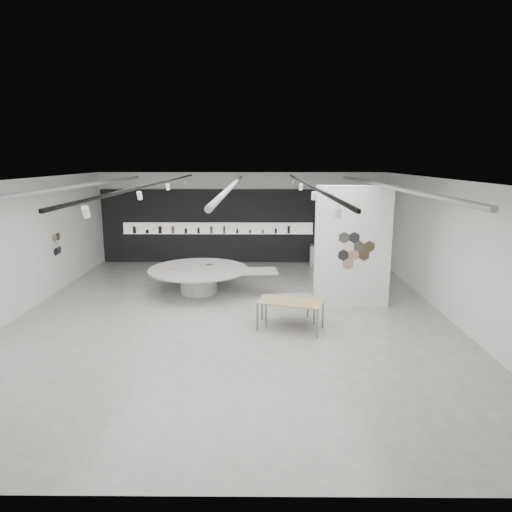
{
  "coord_description": "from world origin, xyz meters",
  "views": [
    {
      "loc": [
        0.75,
        -12.19,
        4.35
      ],
      "look_at": [
        0.65,
        1.2,
        1.49
      ],
      "focal_mm": 32.0,
      "sensor_mm": 36.0,
      "label": 1
    }
  ],
  "objects_px": {
    "partition_column": "(353,247)",
    "display_island": "(201,277)",
    "sample_table_wood": "(291,303)",
    "kitchen_counter": "(327,255)",
    "sample_table_stone": "(288,299)"
  },
  "relations": [
    {
      "from": "sample_table_wood",
      "to": "sample_table_stone",
      "type": "distance_m",
      "value": 0.55
    },
    {
      "from": "partition_column",
      "to": "kitchen_counter",
      "type": "distance_m",
      "value": 5.68
    },
    {
      "from": "partition_column",
      "to": "sample_table_wood",
      "type": "height_order",
      "value": "partition_column"
    },
    {
      "from": "partition_column",
      "to": "display_island",
      "type": "bearing_deg",
      "value": 164.36
    },
    {
      "from": "partition_column",
      "to": "kitchen_counter",
      "type": "height_order",
      "value": "partition_column"
    },
    {
      "from": "display_island",
      "to": "sample_table_stone",
      "type": "distance_m",
      "value": 3.86
    },
    {
      "from": "display_island",
      "to": "sample_table_stone",
      "type": "bearing_deg",
      "value": -51.64
    },
    {
      "from": "partition_column",
      "to": "kitchen_counter",
      "type": "bearing_deg",
      "value": 88.94
    },
    {
      "from": "sample_table_wood",
      "to": "partition_column",
      "type": "bearing_deg",
      "value": 45.6
    },
    {
      "from": "display_island",
      "to": "sample_table_stone",
      "type": "height_order",
      "value": "display_island"
    },
    {
      "from": "display_island",
      "to": "kitchen_counter",
      "type": "distance_m",
      "value": 6.37
    },
    {
      "from": "display_island",
      "to": "sample_table_wood",
      "type": "distance_m",
      "value": 4.29
    },
    {
      "from": "partition_column",
      "to": "display_island",
      "type": "distance_m",
      "value": 5.02
    },
    {
      "from": "partition_column",
      "to": "kitchen_counter",
      "type": "xyz_separation_m",
      "value": [
        0.1,
        5.51,
        -1.38
      ]
    },
    {
      "from": "sample_table_wood",
      "to": "kitchen_counter",
      "type": "distance_m",
      "value": 7.77
    }
  ]
}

